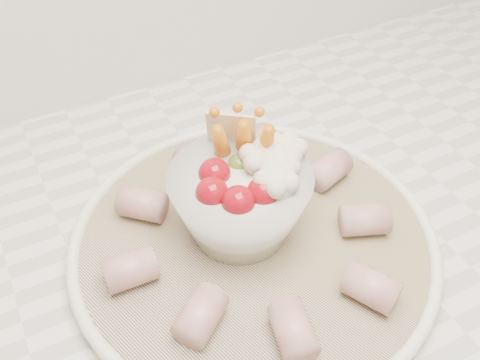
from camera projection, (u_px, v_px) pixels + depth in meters
serving_platter at (254, 240)px, 0.52m from camera, size 0.45×0.45×0.02m
veggie_bowl at (243, 196)px, 0.50m from camera, size 0.13×0.13×0.11m
cured_meat_rolls at (254, 227)px, 0.51m from camera, size 0.28×0.27×0.03m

